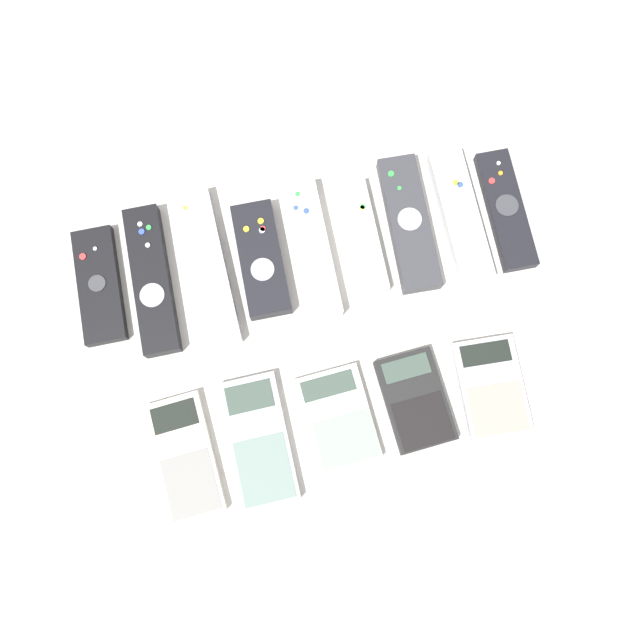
# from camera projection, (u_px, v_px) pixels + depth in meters

# --- Properties ---
(ground_plane) EXTENTS (3.00, 3.00, 0.00)m
(ground_plane) POSITION_uv_depth(u_px,v_px,m) (325.00, 343.00, 0.81)
(ground_plane) COLOR beige
(remote_0) EXTENTS (0.05, 0.16, 0.02)m
(remote_0) POSITION_uv_depth(u_px,v_px,m) (99.00, 285.00, 0.82)
(remote_0) COLOR black
(remote_0) RESTS_ON ground_plane
(remote_1) EXTENTS (0.05, 0.20, 0.03)m
(remote_1) POSITION_uv_depth(u_px,v_px,m) (152.00, 280.00, 0.81)
(remote_1) COLOR black
(remote_1) RESTS_ON ground_plane
(remote_2) EXTENTS (0.06, 0.22, 0.02)m
(remote_2) POSITION_uv_depth(u_px,v_px,m) (205.00, 268.00, 0.82)
(remote_2) COLOR silver
(remote_2) RESTS_ON ground_plane
(remote_3) EXTENTS (0.06, 0.15, 0.03)m
(remote_3) POSITION_uv_depth(u_px,v_px,m) (261.00, 260.00, 0.82)
(remote_3) COLOR black
(remote_3) RESTS_ON ground_plane
(remote_4) EXTENTS (0.05, 0.19, 0.03)m
(remote_4) POSITION_uv_depth(u_px,v_px,m) (312.00, 249.00, 0.82)
(remote_4) COLOR silver
(remote_4) RESTS_ON ground_plane
(remote_5) EXTENTS (0.05, 0.16, 0.02)m
(remote_5) POSITION_uv_depth(u_px,v_px,m) (359.00, 237.00, 0.83)
(remote_5) COLOR white
(remote_5) RESTS_ON ground_plane
(remote_6) EXTENTS (0.06, 0.19, 0.02)m
(remote_6) POSITION_uv_depth(u_px,v_px,m) (409.00, 223.00, 0.83)
(remote_6) COLOR #333338
(remote_6) RESTS_ON ground_plane
(remote_7) EXTENTS (0.05, 0.19, 0.03)m
(remote_7) POSITION_uv_depth(u_px,v_px,m) (459.00, 217.00, 0.83)
(remote_7) COLOR white
(remote_7) RESTS_ON ground_plane
(remote_8) EXTENTS (0.05, 0.17, 0.02)m
(remote_8) POSITION_uv_depth(u_px,v_px,m) (506.00, 210.00, 0.84)
(remote_8) COLOR black
(remote_8) RESTS_ON ground_plane
(calculator_0) EXTENTS (0.08, 0.15, 0.02)m
(calculator_0) POSITION_uv_depth(u_px,v_px,m) (185.00, 457.00, 0.77)
(calculator_0) COLOR beige
(calculator_0) RESTS_ON ground_plane
(calculator_1) EXTENTS (0.07, 0.16, 0.02)m
(calculator_1) POSITION_uv_depth(u_px,v_px,m) (259.00, 440.00, 0.77)
(calculator_1) COLOR #B2B2B7
(calculator_1) RESTS_ON ground_plane
(calculator_2) EXTENTS (0.09, 0.13, 0.02)m
(calculator_2) POSITION_uv_depth(u_px,v_px,m) (337.00, 418.00, 0.78)
(calculator_2) COLOR silver
(calculator_2) RESTS_ON ground_plane
(calculator_3) EXTENTS (0.08, 0.12, 0.02)m
(calculator_3) POSITION_uv_depth(u_px,v_px,m) (415.00, 400.00, 0.78)
(calculator_3) COLOR black
(calculator_3) RESTS_ON ground_plane
(calculator_4) EXTENTS (0.09, 0.13, 0.01)m
(calculator_4) POSITION_uv_depth(u_px,v_px,m) (491.00, 387.00, 0.79)
(calculator_4) COLOR #B2B2B7
(calculator_4) RESTS_ON ground_plane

